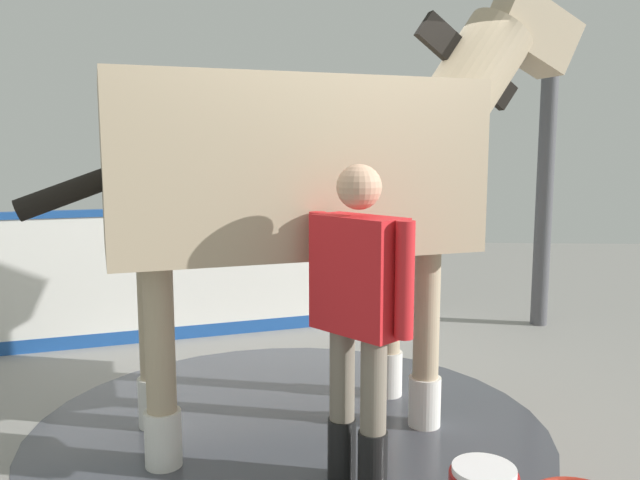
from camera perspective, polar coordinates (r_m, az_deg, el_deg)
name	(u,v)px	position (r m, az deg, el deg)	size (l,w,h in m)	color
ground_plane	(305,418)	(4.33, -1.35, -15.47)	(16.00, 16.00, 0.02)	gray
wet_patch	(290,425)	(4.21, -2.67, -16.02)	(3.19, 3.19, 0.00)	#42444C
barrier_wall	(224,275)	(6.04, -8.43, -3.11)	(1.67, 4.00, 1.21)	white
roof_post_near	(545,187)	(6.59, 19.23, 4.40)	(0.16, 0.16, 2.71)	#4C4C51
horse	(308,170)	(3.88, -1.11, 6.17)	(1.72, 3.31, 2.75)	tan
handler	(358,306)	(3.21, 3.38, -5.87)	(0.49, 0.51, 1.65)	black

